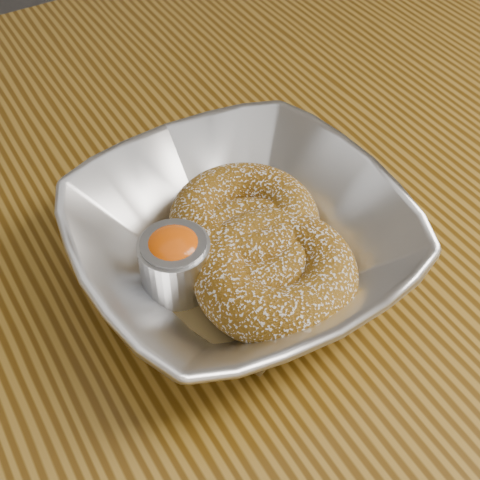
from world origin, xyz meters
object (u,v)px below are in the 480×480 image
donut_back (244,221)px  ramekin (175,262)px  donut_front (275,274)px  table (252,262)px  serving_bowl (240,241)px  donut_extra (251,253)px

donut_back → ramekin: ramekin is taller
donut_front → donut_back: bearing=81.2°
table → ramekin: 0.19m
serving_bowl → donut_back: serving_bowl is taller
serving_bowl → donut_extra: serving_bowl is taller
donut_front → ramekin: (-0.06, 0.04, 0.00)m
table → donut_extra: bearing=-123.1°
ramekin → donut_extra: bearing=-15.9°
donut_extra → ramekin: bearing=164.1°
donut_front → donut_extra: 0.03m
table → serving_bowl: size_ratio=5.01×
serving_bowl → donut_front: bearing=-84.4°
serving_bowl → donut_front: size_ratio=2.07×
serving_bowl → ramekin: bearing=177.7°
serving_bowl → donut_front: (0.00, -0.04, 0.00)m
table → donut_back: donut_back is taller
donut_front → donut_extra: size_ratio=1.15×
donut_front → ramekin: ramekin is taller
ramekin → serving_bowl: bearing=-2.3°
ramekin → donut_front: bearing=-37.7°
table → donut_extra: (-0.06, -0.08, 0.13)m
serving_bowl → donut_extra: bearing=-83.1°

